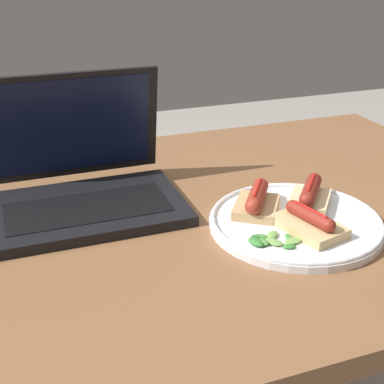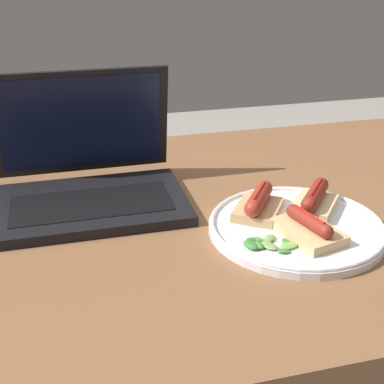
{
  "view_description": "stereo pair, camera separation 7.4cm",
  "coord_description": "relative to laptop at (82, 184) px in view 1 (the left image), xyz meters",
  "views": [
    {
      "loc": [
        -0.23,
        -0.79,
        1.15
      ],
      "look_at": [
        0.04,
        -0.05,
        0.78
      ],
      "focal_mm": 50.0,
      "sensor_mm": 36.0,
      "label": 1
    },
    {
      "loc": [
        -0.16,
        -0.81,
        1.15
      ],
      "look_at": [
        0.04,
        -0.05,
        0.78
      ],
      "focal_mm": 50.0,
      "sensor_mm": 36.0,
      "label": 2
    }
  ],
  "objects": [
    {
      "name": "desk",
      "position": [
        0.12,
        -0.09,
        -0.11
      ],
      "size": [
        1.37,
        0.81,
        0.72
      ],
      "color": "brown",
      "rests_on": "ground_plane"
    },
    {
      "name": "laptop",
      "position": [
        0.0,
        0.0,
        0.0
      ],
      "size": [
        0.33,
        0.26,
        0.22
      ],
      "color": "black",
      "rests_on": "desk"
    },
    {
      "name": "plate",
      "position": [
        0.32,
        -0.2,
        -0.03
      ],
      "size": [
        0.29,
        0.29,
        0.02
      ],
      "color": "silver",
      "rests_on": "desk"
    },
    {
      "name": "sausage_toast_left",
      "position": [
        0.32,
        -0.24,
        -0.01
      ],
      "size": [
        0.1,
        0.12,
        0.04
      ],
      "rotation": [
        0.0,
        0.0,
        1.82
      ],
      "color": "tan",
      "rests_on": "plate"
    },
    {
      "name": "sausage_toast_middle",
      "position": [
        0.27,
        -0.15,
        -0.01
      ],
      "size": [
        0.11,
        0.12,
        0.05
      ],
      "rotation": [
        0.0,
        0.0,
        0.96
      ],
      "color": "tan",
      "rests_on": "plate"
    },
    {
      "name": "sausage_toast_right",
      "position": [
        0.37,
        -0.16,
        -0.01
      ],
      "size": [
        0.11,
        0.11,
        0.05
      ],
      "rotation": [
        0.0,
        0.0,
        0.88
      ],
      "color": "#D6B784",
      "rests_on": "plate"
    },
    {
      "name": "salad_pile",
      "position": [
        0.24,
        -0.25,
        -0.03
      ],
      "size": [
        0.09,
        0.06,
        0.01
      ],
      "color": "#709E4C",
      "rests_on": "plate"
    }
  ]
}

